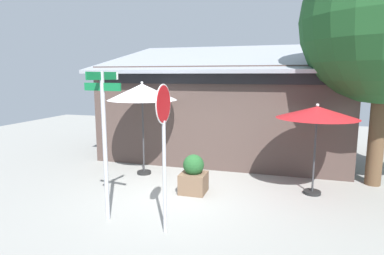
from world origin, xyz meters
TOP-DOWN VIEW (x-y plane):
  - ground_plane at (0.00, 0.00)m, footprint 28.00×28.00m
  - cafe_building at (0.43, 5.11)m, footprint 9.03×5.98m
  - street_sign_post at (-0.89, -1.76)m, footprint 0.90×0.96m
  - stop_sign at (0.50, -1.95)m, footprint 0.07×0.75m
  - patio_umbrella_ivory_left at (-1.53, 1.47)m, footprint 2.12×2.12m
  - patio_umbrella_crimson_center at (3.45, 1.10)m, footprint 2.03×2.03m
  - sidewalk_planter at (0.43, 0.33)m, footprint 0.67×0.67m

SIDE VIEW (x-z plane):
  - ground_plane at x=0.00m, z-range -0.10..0.00m
  - sidewalk_planter at x=0.43m, z-range -0.05..0.98m
  - cafe_building at x=0.43m, z-range -0.44..3.99m
  - street_sign_post at x=-0.89m, z-range 0.36..3.53m
  - stop_sign at x=0.50m, z-range 0.56..3.49m
  - patio_umbrella_crimson_center at x=3.45m, z-range 0.94..3.31m
  - patio_umbrella_ivory_left at x=-1.53m, z-range 1.11..4.00m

